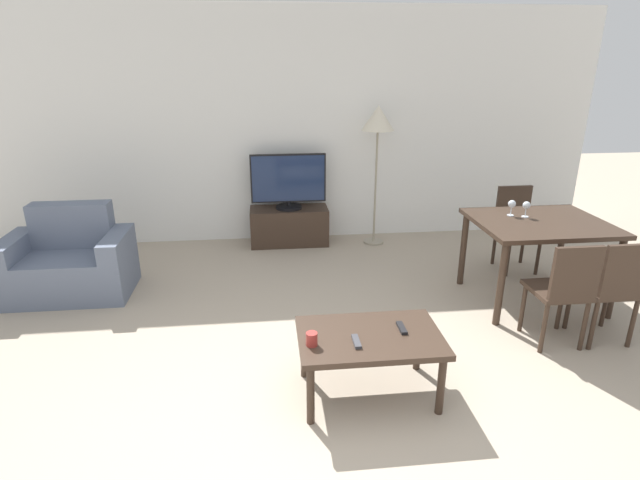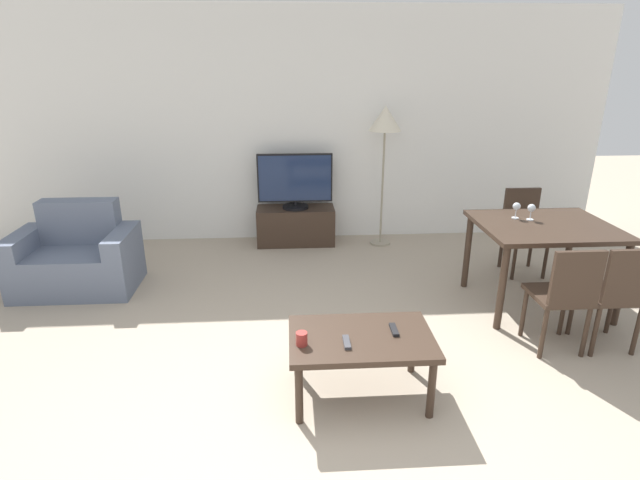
# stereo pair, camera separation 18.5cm
# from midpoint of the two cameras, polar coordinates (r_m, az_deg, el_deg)

# --- Properties ---
(ground_plane) EXTENTS (18.00, 18.00, 0.00)m
(ground_plane) POSITION_cam_midpoint_polar(r_m,az_deg,el_deg) (2.96, -1.24, -25.55)
(ground_plane) COLOR tan
(wall_back) EXTENTS (7.68, 0.06, 2.70)m
(wall_back) POSITION_cam_midpoint_polar(r_m,az_deg,el_deg) (6.02, -2.99, 12.68)
(wall_back) COLOR white
(wall_back) RESTS_ON ground_plane
(armchair) EXTENTS (1.10, 0.69, 0.83)m
(armchair) POSITION_cam_midpoint_polar(r_m,az_deg,el_deg) (5.31, -25.09, -2.01)
(armchair) COLOR slate
(armchair) RESTS_ON ground_plane
(tv_stand) EXTENTS (0.92, 0.39, 0.44)m
(tv_stand) POSITION_cam_midpoint_polar(r_m,az_deg,el_deg) (6.02, -1.91, 1.65)
(tv_stand) COLOR #38281E
(tv_stand) RESTS_ON ground_plane
(tv) EXTENTS (0.88, 0.31, 0.65)m
(tv) POSITION_cam_midpoint_polar(r_m,az_deg,el_deg) (5.87, -1.97, 6.72)
(tv) COLOR black
(tv) RESTS_ON tv_stand
(coffee_table) EXTENTS (0.93, 0.60, 0.45)m
(coffee_table) POSITION_cam_midpoint_polar(r_m,az_deg,el_deg) (3.29, 6.36, -11.66)
(coffee_table) COLOR #38281E
(coffee_table) RESTS_ON ground_plane
(dining_table) EXTENTS (1.13, 0.94, 0.77)m
(dining_table) POSITION_cam_midpoint_polar(r_m,az_deg,el_deg) (4.80, 25.22, 0.57)
(dining_table) COLOR #38281E
(dining_table) RESTS_ON ground_plane
(dining_chair_near) EXTENTS (0.40, 0.40, 0.87)m
(dining_chair_near) POSITION_cam_midpoint_polar(r_m,az_deg,el_deg) (4.15, 27.35, -5.43)
(dining_chair_near) COLOR #38281E
(dining_chair_near) RESTS_ON ground_plane
(dining_chair_far) EXTENTS (0.40, 0.40, 0.87)m
(dining_chair_far) POSITION_cam_midpoint_polar(r_m,az_deg,el_deg) (5.60, 23.10, 1.47)
(dining_chair_far) COLOR #38281E
(dining_chair_far) RESTS_ON ground_plane
(dining_chair_near_right) EXTENTS (0.40, 0.40, 0.87)m
(dining_chair_near_right) POSITION_cam_midpoint_polar(r_m,az_deg,el_deg) (4.37, 31.83, -5.05)
(dining_chair_near_right) COLOR #38281E
(dining_chair_near_right) RESTS_ON ground_plane
(floor_lamp) EXTENTS (0.37, 0.37, 1.63)m
(floor_lamp) POSITION_cam_midpoint_polar(r_m,az_deg,el_deg) (5.79, 8.39, 12.95)
(floor_lamp) COLOR gray
(floor_lamp) RESTS_ON ground_plane
(remote_primary) EXTENTS (0.04, 0.15, 0.02)m
(remote_primary) POSITION_cam_midpoint_polar(r_m,az_deg,el_deg) (3.34, 10.05, -10.08)
(remote_primary) COLOR black
(remote_primary) RESTS_ON coffee_table
(remote_secondary) EXTENTS (0.04, 0.15, 0.02)m
(remote_secondary) POSITION_cam_midpoint_polar(r_m,az_deg,el_deg) (3.17, 4.77, -11.59)
(remote_secondary) COLOR #38383D
(remote_secondary) RESTS_ON coffee_table
(cup_white_near) EXTENTS (0.07, 0.07, 0.09)m
(cup_white_near) POSITION_cam_midpoint_polar(r_m,az_deg,el_deg) (3.13, -0.39, -11.24)
(cup_white_near) COLOR maroon
(cup_white_near) RESTS_ON coffee_table
(wine_glass_left) EXTENTS (0.07, 0.07, 0.15)m
(wine_glass_left) POSITION_cam_midpoint_polar(r_m,az_deg,el_deg) (4.81, 24.04, 3.26)
(wine_glass_left) COLOR silver
(wine_glass_left) RESTS_ON dining_table
(wine_glass_center) EXTENTS (0.07, 0.07, 0.15)m
(wine_glass_center) POSITION_cam_midpoint_polar(r_m,az_deg,el_deg) (4.81, 22.58, 3.45)
(wine_glass_center) COLOR silver
(wine_glass_center) RESTS_ON dining_table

